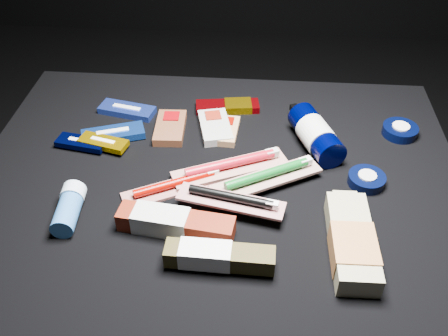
# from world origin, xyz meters

# --- Properties ---
(ground) EXTENTS (3.00, 3.00, 0.00)m
(ground) POSITION_xyz_m (0.00, 0.00, 0.00)
(ground) COLOR black
(ground) RESTS_ON ground
(cloth_table) EXTENTS (0.98, 0.78, 0.40)m
(cloth_table) POSITION_xyz_m (0.00, 0.00, 0.20)
(cloth_table) COLOR black
(cloth_table) RESTS_ON ground
(luna_bar_0) EXTENTS (0.14, 0.07, 0.02)m
(luna_bar_0) POSITION_xyz_m (-0.23, 0.21, 0.41)
(luna_bar_0) COLOR #2742B6
(luna_bar_0) RESTS_ON cloth_table
(luna_bar_1) EXTENTS (0.14, 0.09, 0.02)m
(luna_bar_1) POSITION_xyz_m (-0.24, 0.12, 0.41)
(luna_bar_1) COLOR #1644A6
(luna_bar_1) RESTS_ON cloth_table
(luna_bar_2) EXTENTS (0.11, 0.06, 0.01)m
(luna_bar_2) POSITION_xyz_m (-0.30, 0.08, 0.41)
(luna_bar_2) COLOR #020630
(luna_bar_2) RESTS_ON cloth_table
(luna_bar_3) EXTENTS (0.11, 0.06, 0.01)m
(luna_bar_3) POSITION_xyz_m (-0.25, 0.08, 0.41)
(luna_bar_3) COLOR #B28800
(luna_bar_3) RESTS_ON cloth_table
(clif_bar_0) EXTENTS (0.07, 0.12, 0.02)m
(clif_bar_0) POSITION_xyz_m (-0.12, 0.16, 0.41)
(clif_bar_0) COLOR brown
(clif_bar_0) RESTS_ON cloth_table
(clif_bar_1) EXTENTS (0.09, 0.13, 0.02)m
(clif_bar_1) POSITION_xyz_m (-0.02, 0.17, 0.41)
(clif_bar_1) COLOR #B2B1AB
(clif_bar_1) RESTS_ON cloth_table
(clif_bar_2) EXTENTS (0.06, 0.10, 0.02)m
(clif_bar_2) POSITION_xyz_m (0.01, 0.16, 0.41)
(clif_bar_2) COLOR tan
(clif_bar_2) RESTS_ON cloth_table
(power_bar) EXTENTS (0.15, 0.06, 0.02)m
(power_bar) POSITION_xyz_m (0.01, 0.25, 0.41)
(power_bar) COLOR #690307
(power_bar) RESTS_ON cloth_table
(lotion_bottle) EXTENTS (0.12, 0.20, 0.06)m
(lotion_bottle) POSITION_xyz_m (0.20, 0.12, 0.43)
(lotion_bottle) COLOR black
(lotion_bottle) RESTS_ON cloth_table
(cream_tin_upper) EXTENTS (0.08, 0.08, 0.02)m
(cream_tin_upper) POSITION_xyz_m (0.39, 0.18, 0.41)
(cream_tin_upper) COLOR black
(cream_tin_upper) RESTS_ON cloth_table
(cream_tin_lower) EXTENTS (0.07, 0.07, 0.02)m
(cream_tin_lower) POSITION_xyz_m (0.29, 0.01, 0.41)
(cream_tin_lower) COLOR black
(cream_tin_lower) RESTS_ON cloth_table
(bodywash_bottle) EXTENTS (0.07, 0.21, 0.04)m
(bodywash_bottle) POSITION_xyz_m (0.24, -0.17, 0.42)
(bodywash_bottle) COLOR tan
(bodywash_bottle) RESTS_ON cloth_table
(deodorant_stick) EXTENTS (0.05, 0.11, 0.04)m
(deodorant_stick) POSITION_xyz_m (-0.26, -0.12, 0.42)
(deodorant_stick) COLOR #2C64A6
(deodorant_stick) RESTS_ON cloth_table
(toothbrush_pack_0) EXTENTS (0.20, 0.14, 0.02)m
(toothbrush_pack_0) POSITION_xyz_m (-0.07, -0.03, 0.41)
(toothbrush_pack_0) COLOR #ACA7A1
(toothbrush_pack_0) RESTS_ON cloth_table
(toothbrush_pack_1) EXTENTS (0.24, 0.15, 0.03)m
(toothbrush_pack_1) POSITION_xyz_m (0.03, 0.02, 0.42)
(toothbrush_pack_1) COLOR beige
(toothbrush_pack_1) RESTS_ON cloth_table
(toothbrush_pack_2) EXTENTS (0.22, 0.15, 0.02)m
(toothbrush_pack_2) POSITION_xyz_m (0.10, -0.01, 0.42)
(toothbrush_pack_2) COLOR silver
(toothbrush_pack_2) RESTS_ON cloth_table
(toothbrush_pack_3) EXTENTS (0.20, 0.09, 0.02)m
(toothbrush_pack_3) POSITION_xyz_m (0.04, -0.09, 0.43)
(toothbrush_pack_3) COLOR beige
(toothbrush_pack_3) RESTS_ON cloth_table
(toothpaste_carton_red) EXTENTS (0.21, 0.07, 0.04)m
(toothpaste_carton_red) POSITION_xyz_m (-0.07, -0.14, 0.42)
(toothpaste_carton_red) COLOR maroon
(toothpaste_carton_red) RESTS_ON cloth_table
(toothpaste_carton_green) EXTENTS (0.18, 0.04, 0.03)m
(toothpaste_carton_green) POSITION_xyz_m (0.02, -0.21, 0.42)
(toothpaste_carton_green) COLOR #352D10
(toothpaste_carton_green) RESTS_ON cloth_table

